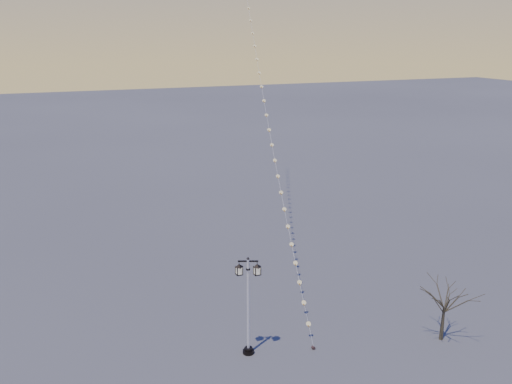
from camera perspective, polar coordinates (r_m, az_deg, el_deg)
ground at (r=28.21m, az=4.70°, el=-18.92°), size 300.00×300.00×0.00m
street_lamp at (r=28.47m, az=-0.82°, el=-11.38°), size 1.32×0.81×5.46m
bare_tree at (r=31.63m, az=19.19°, el=-10.48°), size 2.15×2.15×3.57m
kite_train at (r=41.88m, az=0.72°, el=12.48°), size 7.74×32.59×27.22m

